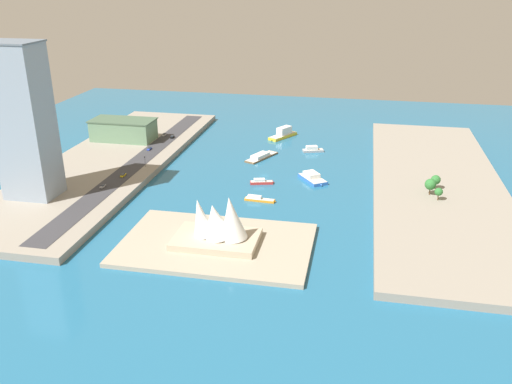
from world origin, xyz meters
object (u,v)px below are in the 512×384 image
taxi_yellow_cab (123,175)px  van_white (164,135)px  tugboat_red (261,182)px  hatchback_blue (149,149)px  catamaran_blue (312,178)px  terminal_long_green (124,130)px  ferry_yellow_fast (283,134)px  opera_landmark (218,225)px  tower_tall_glass (24,122)px  traffic_light_waterfront (145,160)px  yacht_sleek_gray (313,149)px  suv_black (172,137)px  sedan_silver (103,186)px  barge_flat_brown (261,156)px  water_taxi_orange (258,199)px

taxi_yellow_cab → van_white: bearing=-86.0°
tugboat_red → hatchback_blue: 89.31m
van_white → taxi_yellow_cab: (-5.78, 82.23, -0.11)m
catamaran_blue → terminal_long_green: (135.12, -43.50, 9.11)m
ferry_yellow_fast → hatchback_blue: size_ratio=5.37×
catamaran_blue → opera_landmark: size_ratio=0.58×
tower_tall_glass → ferry_yellow_fast: bearing=-127.6°
ferry_yellow_fast → hatchback_blue: (79.79, 58.04, 1.66)m
traffic_light_waterfront → yacht_sleek_gray: bearing=-147.6°
yacht_sleek_gray → tugboat_red: bearing=70.7°
van_white → suv_black: (-7.46, 4.31, 0.00)m
taxi_yellow_cab → ferry_yellow_fast: bearing=-125.2°
opera_landmark → suv_black: bearing=-63.3°
ferry_yellow_fast → yacht_sleek_gray: bearing=129.4°
sedan_silver → hatchback_blue: size_ratio=0.95×
barge_flat_brown → tower_tall_glass: (102.19, 92.01, 41.37)m
barge_flat_brown → terminal_long_green: terminal_long_green is taller
ferry_yellow_fast → barge_flat_brown: (6.95, 49.76, -1.59)m
tower_tall_glass → opera_landmark: bearing=164.2°
catamaran_blue → van_white: 125.41m
water_taxi_orange → van_white: size_ratio=3.47×
ferry_yellow_fast → terminal_long_green: terminal_long_green is taller
sedan_silver → suv_black: suv_black is taller
catamaran_blue → tower_tall_glass: bearing=22.9°
yacht_sleek_gray → tower_tall_glass: 179.10m
ferry_yellow_fast → sedan_silver: 148.59m
water_taxi_orange → tower_tall_glass: (114.08, 23.01, 41.54)m
ferry_yellow_fast → tugboat_red: bearing=91.1°
terminal_long_green → hatchback_blue: 32.31m
traffic_light_waterfront → suv_black: bearing=-85.8°
yacht_sleek_gray → catamaran_blue: bearing=95.6°
barge_flat_brown → traffic_light_waterfront: bearing=32.3°
barge_flat_brown → traffic_light_waterfront: traffic_light_waterfront is taller
tugboat_red → van_white: size_ratio=2.87×
hatchback_blue → opera_landmark: bearing=124.1°
terminal_long_green → opera_landmark: size_ratio=1.18×
water_taxi_orange → traffic_light_waterfront: bearing=-21.5°
tower_tall_glass → hatchback_blue: size_ratio=16.67×
tugboat_red → opera_landmark: 78.29m
tugboat_red → taxi_yellow_cab: (77.58, 13.04, 3.19)m
yacht_sleek_gray → opera_landmark: size_ratio=0.41×
van_white → traffic_light_waterfront: size_ratio=0.75×
barge_flat_brown → terminal_long_green: (98.57, -10.21, 9.55)m
terminal_long_green → taxi_yellow_cab: bearing=113.6°
water_taxi_orange → hatchback_blue: bearing=-35.6°
tower_tall_glass → taxi_yellow_cab: tower_tall_glass is taller
tugboat_red → terminal_long_green: (107.26, -54.83, 9.52)m
ferry_yellow_fast → opera_landmark: bearing=89.2°
tugboat_red → catamaran_blue: catamaran_blue is taller
barge_flat_brown → terminal_long_green: 99.56m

